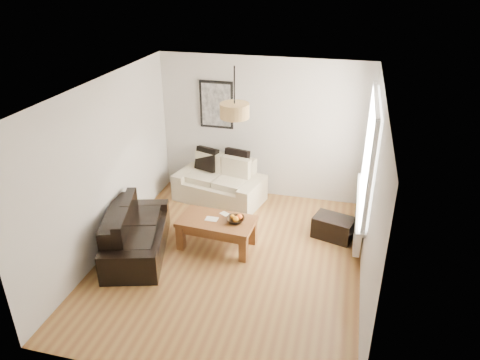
% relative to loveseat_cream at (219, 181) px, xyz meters
% --- Properties ---
extents(floor, '(4.50, 4.50, 0.00)m').
position_rel_loveseat_cream_xyz_m(floor, '(0.69, -1.78, -0.39)').
color(floor, brown).
rests_on(floor, ground).
extents(ceiling, '(3.80, 4.50, 0.00)m').
position_rel_loveseat_cream_xyz_m(ceiling, '(0.69, -1.78, 2.21)').
color(ceiling, white).
rests_on(ceiling, floor).
extents(wall_back, '(3.80, 0.04, 2.60)m').
position_rel_loveseat_cream_xyz_m(wall_back, '(0.69, 0.47, 0.91)').
color(wall_back, silver).
rests_on(wall_back, floor).
extents(wall_front, '(3.80, 0.04, 2.60)m').
position_rel_loveseat_cream_xyz_m(wall_front, '(0.69, -4.03, 0.91)').
color(wall_front, silver).
rests_on(wall_front, floor).
extents(wall_left, '(0.04, 4.50, 2.60)m').
position_rel_loveseat_cream_xyz_m(wall_left, '(-1.21, -1.78, 0.91)').
color(wall_left, silver).
rests_on(wall_left, floor).
extents(wall_right, '(0.04, 4.50, 2.60)m').
position_rel_loveseat_cream_xyz_m(wall_right, '(2.59, -1.78, 0.91)').
color(wall_right, silver).
rests_on(wall_right, floor).
extents(window_bay, '(0.14, 1.90, 1.60)m').
position_rel_loveseat_cream_xyz_m(window_bay, '(2.55, -0.98, 1.21)').
color(window_bay, white).
rests_on(window_bay, wall_right).
extents(radiator, '(0.10, 0.90, 0.52)m').
position_rel_loveseat_cream_xyz_m(radiator, '(2.51, -0.98, -0.01)').
color(radiator, white).
rests_on(radiator, wall_right).
extents(poster, '(0.62, 0.04, 0.87)m').
position_rel_loveseat_cream_xyz_m(poster, '(-0.16, 0.44, 1.31)').
color(poster, black).
rests_on(poster, wall_back).
extents(pendant_shade, '(0.40, 0.40, 0.20)m').
position_rel_loveseat_cream_xyz_m(pendant_shade, '(0.69, -1.48, 1.84)').
color(pendant_shade, tan).
rests_on(pendant_shade, ceiling).
extents(loveseat_cream, '(1.73, 1.19, 0.79)m').
position_rel_loveseat_cream_xyz_m(loveseat_cream, '(0.00, 0.00, 0.00)').
color(loveseat_cream, '#C1B79B').
rests_on(loveseat_cream, floor).
extents(sofa_leather, '(1.24, 1.82, 0.72)m').
position_rel_loveseat_cream_xyz_m(sofa_leather, '(-0.74, -1.92, -0.03)').
color(sofa_leather, black).
rests_on(sofa_leather, floor).
extents(coffee_table, '(1.20, 0.71, 0.48)m').
position_rel_loveseat_cream_xyz_m(coffee_table, '(0.40, -1.47, -0.15)').
color(coffee_table, brown).
rests_on(coffee_table, floor).
extents(ottoman, '(0.71, 0.56, 0.36)m').
position_rel_loveseat_cream_xyz_m(ottoman, '(2.14, -0.77, -0.21)').
color(ottoman, black).
rests_on(ottoman, floor).
extents(cushion_left, '(0.45, 0.26, 0.43)m').
position_rel_loveseat_cream_xyz_m(cushion_left, '(-0.30, 0.19, 0.33)').
color(cushion_left, black).
rests_on(cushion_left, loveseat_cream).
extents(cushion_right, '(0.47, 0.23, 0.45)m').
position_rel_loveseat_cream_xyz_m(cushion_right, '(0.28, 0.19, 0.34)').
color(cushion_right, black).
rests_on(cushion_right, loveseat_cream).
extents(fruit_bowl, '(0.32, 0.32, 0.07)m').
position_rel_loveseat_cream_xyz_m(fruit_bowl, '(0.70, -1.46, 0.12)').
color(fruit_bowl, black).
rests_on(fruit_bowl, coffee_table).
extents(orange_a, '(0.12, 0.12, 0.09)m').
position_rel_loveseat_cream_xyz_m(orange_a, '(0.69, -1.45, 0.12)').
color(orange_a, orange).
rests_on(orange_a, fruit_bowl).
extents(orange_b, '(0.10, 0.10, 0.09)m').
position_rel_loveseat_cream_xyz_m(orange_b, '(0.73, -1.37, 0.12)').
color(orange_b, '#FF6015').
rests_on(orange_b, fruit_bowl).
extents(orange_c, '(0.08, 0.08, 0.06)m').
position_rel_loveseat_cream_xyz_m(orange_c, '(0.62, -1.38, 0.12)').
color(orange_c, orange).
rests_on(orange_c, fruit_bowl).
extents(papers, '(0.19, 0.14, 0.01)m').
position_rel_loveseat_cream_xyz_m(papers, '(0.32, -1.47, 0.09)').
color(papers, beige).
rests_on(papers, coffee_table).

